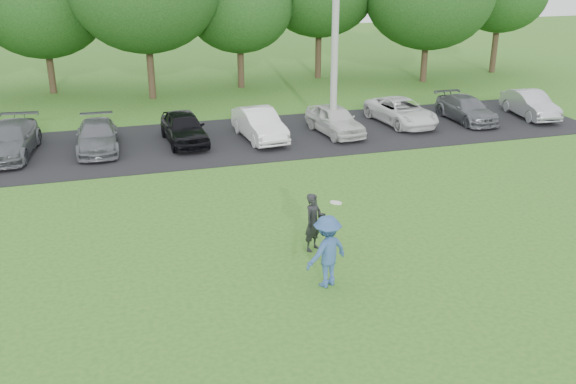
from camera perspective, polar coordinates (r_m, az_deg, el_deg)
The scene contains 6 objects.
ground at distance 14.71m, azimuth 3.90°, elevation -9.50°, with size 100.00×100.00×0.00m, color #30681D.
parking_lot at distance 26.31m, azimuth -5.85°, elevation 4.58°, with size 32.00×6.50×0.03m, color black.
utility_pole at distance 26.06m, azimuth 4.26°, elevation 15.88°, with size 0.28×0.28×10.20m, color #999A95.
frisbee_player at distance 14.87m, azimuth 3.48°, elevation -5.28°, with size 1.29×1.03×2.14m.
camera_bystander at distance 16.59m, azimuth 2.26°, elevation -2.69°, with size 0.68×0.64×1.56m.
parked_cars at distance 26.01m, azimuth -7.89°, elevation 5.68°, with size 30.40×4.75×1.26m.
Camera 1 is at (-4.50, -11.82, 7.50)m, focal length 40.00 mm.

